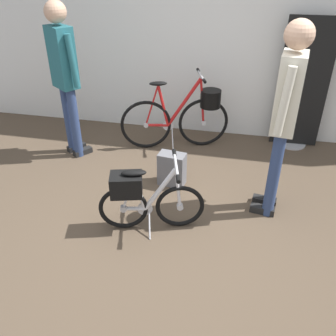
{
  "coord_description": "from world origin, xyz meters",
  "views": [
    {
      "loc": [
        0.52,
        -2.4,
        2.25
      ],
      "look_at": [
        -0.07,
        0.34,
        0.55
      ],
      "focal_mm": 38.35,
      "sensor_mm": 36.0,
      "label": 1
    }
  ],
  "objects_px": {
    "folding_bike_foreground": "(143,197)",
    "display_bike_left": "(184,115)",
    "visitor_near_wall": "(285,111)",
    "floor_banner_stand": "(302,92)",
    "backpack_on_floor": "(172,169)",
    "visitor_browsing": "(65,72)"
  },
  "relations": [
    {
      "from": "visitor_near_wall",
      "to": "visitor_browsing",
      "type": "bearing_deg",
      "value": 163.99
    },
    {
      "from": "display_bike_left",
      "to": "visitor_browsing",
      "type": "distance_m",
      "value": 1.54
    },
    {
      "from": "floor_banner_stand",
      "to": "visitor_browsing",
      "type": "distance_m",
      "value": 2.9
    },
    {
      "from": "folding_bike_foreground",
      "to": "visitor_near_wall",
      "type": "xyz_separation_m",
      "value": [
        1.16,
        0.53,
        0.71
      ]
    },
    {
      "from": "backpack_on_floor",
      "to": "display_bike_left",
      "type": "bearing_deg",
      "value": 91.87
    },
    {
      "from": "folding_bike_foreground",
      "to": "backpack_on_floor",
      "type": "height_order",
      "value": "folding_bike_foreground"
    },
    {
      "from": "folding_bike_foreground",
      "to": "visitor_near_wall",
      "type": "height_order",
      "value": "visitor_near_wall"
    },
    {
      "from": "floor_banner_stand",
      "to": "backpack_on_floor",
      "type": "xyz_separation_m",
      "value": [
        -1.4,
        -1.28,
        -0.55
      ]
    },
    {
      "from": "backpack_on_floor",
      "to": "visitor_browsing",
      "type": "bearing_deg",
      "value": 162.22
    },
    {
      "from": "floor_banner_stand",
      "to": "display_bike_left",
      "type": "distance_m",
      "value": 1.5
    },
    {
      "from": "folding_bike_foreground",
      "to": "visitor_browsing",
      "type": "distance_m",
      "value": 1.89
    },
    {
      "from": "visitor_near_wall",
      "to": "backpack_on_floor",
      "type": "distance_m",
      "value": 1.39
    },
    {
      "from": "floor_banner_stand",
      "to": "visitor_browsing",
      "type": "height_order",
      "value": "visitor_browsing"
    },
    {
      "from": "floor_banner_stand",
      "to": "display_bike_left",
      "type": "relative_size",
      "value": 1.21
    },
    {
      "from": "visitor_near_wall",
      "to": "display_bike_left",
      "type": "bearing_deg",
      "value": 132.44
    },
    {
      "from": "floor_banner_stand",
      "to": "folding_bike_foreground",
      "type": "relative_size",
      "value": 1.72
    },
    {
      "from": "visitor_near_wall",
      "to": "visitor_browsing",
      "type": "height_order",
      "value": "visitor_browsing"
    },
    {
      "from": "visitor_browsing",
      "to": "visitor_near_wall",
      "type": "bearing_deg",
      "value": -16.01
    },
    {
      "from": "folding_bike_foreground",
      "to": "display_bike_left",
      "type": "xyz_separation_m",
      "value": [
        0.08,
        1.71,
        0.1
      ]
    },
    {
      "from": "floor_banner_stand",
      "to": "visitor_near_wall",
      "type": "height_order",
      "value": "visitor_near_wall"
    },
    {
      "from": "floor_banner_stand",
      "to": "folding_bike_foreground",
      "type": "bearing_deg",
      "value": -126.06
    },
    {
      "from": "floor_banner_stand",
      "to": "backpack_on_floor",
      "type": "relative_size",
      "value": 4.34
    }
  ]
}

